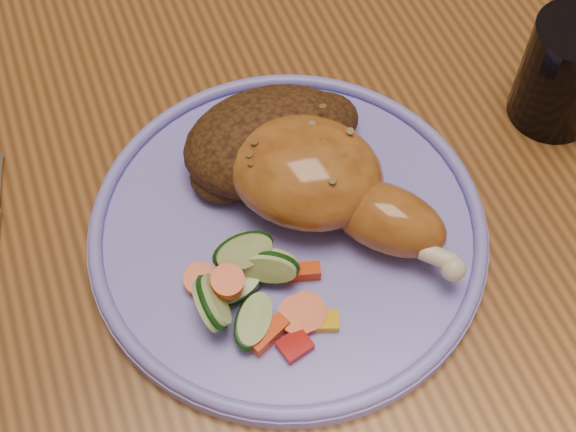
{
  "coord_description": "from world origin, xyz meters",
  "views": [
    {
      "loc": [
        -0.18,
        -0.38,
        1.24
      ],
      "look_at": [
        -0.07,
        -0.11,
        0.78
      ],
      "focal_mm": 50.0,
      "sensor_mm": 36.0,
      "label": 1
    }
  ],
  "objects": [
    {
      "name": "plate_rim",
      "position": [
        -0.07,
        -0.11,
        0.77
      ],
      "size": [
        0.28,
        0.28,
        0.01
      ],
      "primitive_type": "torus",
      "color": "#776FD5",
      "rests_on": "plate"
    },
    {
      "name": "drinking_glass",
      "position": [
        0.16,
        -0.07,
        0.79
      ],
      "size": [
        0.07,
        0.07,
        0.09
      ],
      "primitive_type": "cylinder",
      "color": "black",
      "rests_on": "dining_table"
    },
    {
      "name": "dining_table",
      "position": [
        0.0,
        0.0,
        0.67
      ],
      "size": [
        0.9,
        1.4,
        0.75
      ],
      "color": "brown",
      "rests_on": "ground"
    },
    {
      "name": "ground",
      "position": [
        0.0,
        0.0,
        0.0
      ],
      "size": [
        4.0,
        4.0,
        0.0
      ],
      "primitive_type": "plane",
      "color": "#53311C",
      "rests_on": "ground"
    },
    {
      "name": "chicken_leg",
      "position": [
        -0.04,
        -0.1,
        0.79
      ],
      "size": [
        0.16,
        0.18,
        0.06
      ],
      "color": "#A35D22",
      "rests_on": "plate"
    },
    {
      "name": "vegetable_pile",
      "position": [
        -0.12,
        -0.15,
        0.78
      ],
      "size": [
        0.09,
        0.09,
        0.05
      ],
      "color": "#A50A05",
      "rests_on": "plate"
    },
    {
      "name": "plate",
      "position": [
        -0.07,
        -0.11,
        0.76
      ],
      "size": [
        0.28,
        0.28,
        0.01
      ],
      "primitive_type": "cylinder",
      "color": "#776FD5",
      "rests_on": "dining_table"
    },
    {
      "name": "rice_pilaf",
      "position": [
        -0.06,
        -0.05,
        0.78
      ],
      "size": [
        0.14,
        0.09,
        0.05
      ],
      "color": "#442511",
      "rests_on": "plate"
    }
  ]
}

